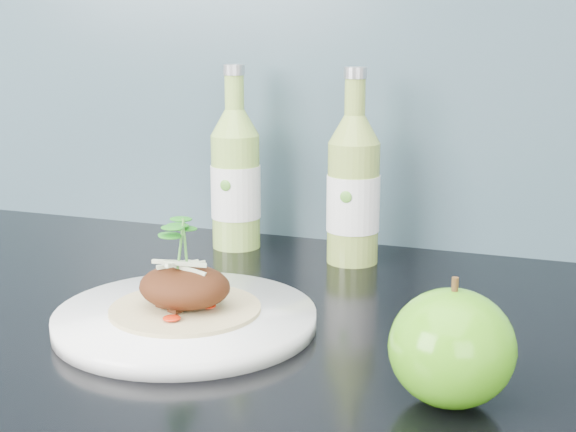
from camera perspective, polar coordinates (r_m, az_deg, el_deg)
name	(u,v)px	position (r m, az deg, el deg)	size (l,w,h in m)	color
dinner_plate	(186,319)	(0.76, -7.29, -7.26)	(0.31, 0.31, 0.02)	white
pork_taco	(185,282)	(0.75, -7.37, -4.69)	(0.14, 0.14, 0.10)	tan
green_apple	(452,348)	(0.61, 11.57, -9.17)	(0.10, 0.10, 0.10)	#3D9410
cider_bottle_left	(236,179)	(1.01, -3.75, 2.61)	(0.07, 0.07, 0.23)	#96C150
cider_bottle_right	(353,190)	(0.94, 4.66, 1.85)	(0.07, 0.07, 0.23)	#8DA946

